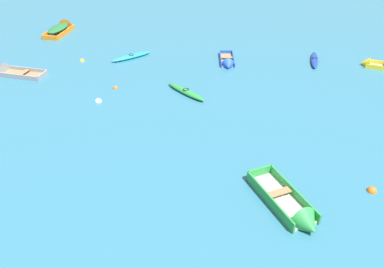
{
  "coord_description": "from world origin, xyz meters",
  "views": [
    {
      "loc": [
        4.3,
        1.86,
        12.82
      ],
      "look_at": [
        0.0,
        21.35,
        0.15
      ],
      "focal_mm": 38.19,
      "sensor_mm": 36.0,
      "label": 1
    }
  ],
  "objects_px": {
    "rowboat_yellow_outer_left": "(373,65)",
    "mooring_buoy_outer_edge": "(372,191)",
    "kayak_green_far_back": "(186,91)",
    "rowboat_blue_midfield_right": "(228,63)",
    "mooring_buoy_between_boats_left": "(98,102)",
    "kayak_deep_blue_near_camera": "(314,60)",
    "rowboat_grey_far_right": "(8,72)",
    "mooring_buoy_between_boats_right": "(82,61)",
    "rowboat_green_back_row_left": "(295,212)",
    "mooring_buoy_far_field": "(115,88)",
    "kayak_turquoise_back_row_right": "(131,56)",
    "rowboat_orange_midfield_left": "(62,28)"
  },
  "relations": [
    {
      "from": "mooring_buoy_far_field",
      "to": "kayak_deep_blue_near_camera",
      "type": "bearing_deg",
      "value": 30.13
    },
    {
      "from": "kayak_turquoise_back_row_right",
      "to": "mooring_buoy_between_boats_left",
      "type": "xyz_separation_m",
      "value": [
        0.42,
        -7.75,
        -0.16
      ]
    },
    {
      "from": "mooring_buoy_far_field",
      "to": "mooring_buoy_between_boats_right",
      "type": "relative_size",
      "value": 0.89
    },
    {
      "from": "rowboat_blue_midfield_right",
      "to": "mooring_buoy_outer_edge",
      "type": "height_order",
      "value": "rowboat_blue_midfield_right"
    },
    {
      "from": "rowboat_grey_far_right",
      "to": "mooring_buoy_between_boats_right",
      "type": "height_order",
      "value": "rowboat_grey_far_right"
    },
    {
      "from": "rowboat_green_back_row_left",
      "to": "mooring_buoy_between_boats_right",
      "type": "distance_m",
      "value": 22.5
    },
    {
      "from": "rowboat_orange_midfield_left",
      "to": "rowboat_yellow_outer_left",
      "type": "bearing_deg",
      "value": -5.45
    },
    {
      "from": "rowboat_green_back_row_left",
      "to": "rowboat_grey_far_right",
      "type": "distance_m",
      "value": 24.16
    },
    {
      "from": "rowboat_grey_far_right",
      "to": "mooring_buoy_outer_edge",
      "type": "height_order",
      "value": "rowboat_grey_far_right"
    },
    {
      "from": "rowboat_orange_midfield_left",
      "to": "mooring_buoy_far_field",
      "type": "height_order",
      "value": "rowboat_orange_midfield_left"
    },
    {
      "from": "kayak_turquoise_back_row_right",
      "to": "mooring_buoy_outer_edge",
      "type": "height_order",
      "value": "kayak_turquoise_back_row_right"
    },
    {
      "from": "rowboat_grey_far_right",
      "to": "mooring_buoy_between_boats_right",
      "type": "xyz_separation_m",
      "value": [
        4.38,
        3.56,
        -0.17
      ]
    },
    {
      "from": "rowboat_grey_far_right",
      "to": "rowboat_blue_midfield_right",
      "type": "height_order",
      "value": "rowboat_grey_far_right"
    },
    {
      "from": "rowboat_orange_midfield_left",
      "to": "kayak_turquoise_back_row_right",
      "type": "xyz_separation_m",
      "value": [
        8.92,
        -5.2,
        -0.16
      ]
    },
    {
      "from": "rowboat_green_back_row_left",
      "to": "mooring_buoy_between_boats_left",
      "type": "bearing_deg",
      "value": 147.32
    },
    {
      "from": "kayak_turquoise_back_row_right",
      "to": "mooring_buoy_far_field",
      "type": "bearing_deg",
      "value": -82.06
    },
    {
      "from": "rowboat_yellow_outer_left",
      "to": "mooring_buoy_outer_edge",
      "type": "bearing_deg",
      "value": -98.17
    },
    {
      "from": "mooring_buoy_between_boats_left",
      "to": "mooring_buoy_between_boats_right",
      "type": "relative_size",
      "value": 1.16
    },
    {
      "from": "rowboat_blue_midfield_right",
      "to": "mooring_buoy_between_boats_right",
      "type": "xyz_separation_m",
      "value": [
        -11.75,
        -1.75,
        -0.15
      ]
    },
    {
      "from": "kayak_green_far_back",
      "to": "rowboat_blue_midfield_right",
      "type": "bearing_deg",
      "value": 69.59
    },
    {
      "from": "rowboat_blue_midfield_right",
      "to": "mooring_buoy_between_boats_left",
      "type": "distance_m",
      "value": 11.07
    },
    {
      "from": "rowboat_green_back_row_left",
      "to": "rowboat_grey_far_right",
      "type": "xyz_separation_m",
      "value": [
        -21.49,
        11.05,
        -0.07
      ]
    },
    {
      "from": "mooring_buoy_outer_edge",
      "to": "mooring_buoy_between_boats_left",
      "type": "xyz_separation_m",
      "value": [
        -16.56,
        5.77,
        0.0
      ]
    },
    {
      "from": "rowboat_grey_far_right",
      "to": "rowboat_blue_midfield_right",
      "type": "distance_m",
      "value": 16.98
    },
    {
      "from": "rowboat_green_back_row_left",
      "to": "kayak_turquoise_back_row_right",
      "type": "relative_size",
      "value": 1.44
    },
    {
      "from": "rowboat_green_back_row_left",
      "to": "mooring_buoy_between_boats_right",
      "type": "relative_size",
      "value": 11.4
    },
    {
      "from": "mooring_buoy_between_boats_left",
      "to": "kayak_green_far_back",
      "type": "bearing_deg",
      "value": 23.71
    },
    {
      "from": "rowboat_grey_far_right",
      "to": "mooring_buoy_between_boats_right",
      "type": "relative_size",
      "value": 10.8
    },
    {
      "from": "rowboat_yellow_outer_left",
      "to": "rowboat_grey_far_right",
      "type": "bearing_deg",
      "value": -164.69
    },
    {
      "from": "kayak_deep_blue_near_camera",
      "to": "kayak_green_far_back",
      "type": "relative_size",
      "value": 1.04
    },
    {
      "from": "rowboat_grey_far_right",
      "to": "kayak_green_far_back",
      "type": "bearing_deg",
      "value": -1.4
    },
    {
      "from": "mooring_buoy_between_boats_left",
      "to": "kayak_turquoise_back_row_right",
      "type": "bearing_deg",
      "value": 93.12
    },
    {
      "from": "kayak_deep_blue_near_camera",
      "to": "rowboat_orange_midfield_left",
      "type": "xyz_separation_m",
      "value": [
        -23.71,
        2.63,
        0.17
      ]
    },
    {
      "from": "rowboat_yellow_outer_left",
      "to": "mooring_buoy_outer_edge",
      "type": "xyz_separation_m",
      "value": [
        -2.3,
        -16.02,
        -0.16
      ]
    },
    {
      "from": "rowboat_yellow_outer_left",
      "to": "kayak_turquoise_back_row_right",
      "type": "bearing_deg",
      "value": -172.6
    },
    {
      "from": "kayak_turquoise_back_row_right",
      "to": "mooring_buoy_between_boats_right",
      "type": "height_order",
      "value": "kayak_turquoise_back_row_right"
    },
    {
      "from": "rowboat_green_back_row_left",
      "to": "kayak_turquoise_back_row_right",
      "type": "height_order",
      "value": "rowboat_green_back_row_left"
    },
    {
      "from": "rowboat_green_back_row_left",
      "to": "rowboat_orange_midfield_left",
      "type": "distance_m",
      "value": 30.79
    },
    {
      "from": "rowboat_yellow_outer_left",
      "to": "mooring_buoy_between_boats_right",
      "type": "relative_size",
      "value": 8.55
    },
    {
      "from": "rowboat_yellow_outer_left",
      "to": "mooring_buoy_between_boats_right",
      "type": "height_order",
      "value": "rowboat_yellow_outer_left"
    },
    {
      "from": "kayak_deep_blue_near_camera",
      "to": "rowboat_yellow_outer_left",
      "type": "relative_size",
      "value": 1.04
    },
    {
      "from": "rowboat_orange_midfield_left",
      "to": "rowboat_blue_midfield_right",
      "type": "relative_size",
      "value": 1.21
    },
    {
      "from": "rowboat_grey_far_right",
      "to": "mooring_buoy_between_boats_left",
      "type": "height_order",
      "value": "rowboat_grey_far_right"
    },
    {
      "from": "rowboat_yellow_outer_left",
      "to": "kayak_green_far_back",
      "type": "height_order",
      "value": "rowboat_yellow_outer_left"
    },
    {
      "from": "kayak_deep_blue_near_camera",
      "to": "mooring_buoy_far_field",
      "type": "height_order",
      "value": "kayak_deep_blue_near_camera"
    },
    {
      "from": "rowboat_grey_far_right",
      "to": "mooring_buoy_outer_edge",
      "type": "bearing_deg",
      "value": -18.74
    },
    {
      "from": "rowboat_grey_far_right",
      "to": "rowboat_blue_midfield_right",
      "type": "bearing_deg",
      "value": 18.22
    },
    {
      "from": "rowboat_grey_far_right",
      "to": "rowboat_yellow_outer_left",
      "type": "bearing_deg",
      "value": 15.31
    },
    {
      "from": "rowboat_orange_midfield_left",
      "to": "rowboat_yellow_outer_left",
      "type": "height_order",
      "value": "rowboat_orange_midfield_left"
    },
    {
      "from": "rowboat_yellow_outer_left",
      "to": "mooring_buoy_far_field",
      "type": "height_order",
      "value": "rowboat_yellow_outer_left"
    }
  ]
}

